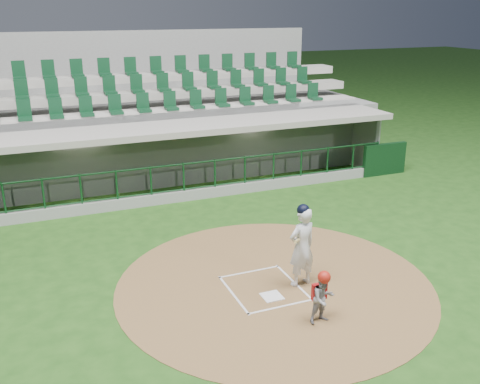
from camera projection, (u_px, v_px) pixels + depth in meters
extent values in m
plane|color=#1B4112|center=(259.00, 283.00, 12.28)|extent=(120.00, 120.00, 0.00)
cylinder|color=brown|center=(274.00, 284.00, 12.21)|extent=(7.20, 7.20, 0.01)
cube|color=white|center=(272.00, 296.00, 11.66)|extent=(0.43, 0.43, 0.02)
cube|color=silver|center=(233.00, 295.00, 11.75)|extent=(0.05, 1.80, 0.01)
cube|color=silver|center=(294.00, 282.00, 12.28)|extent=(0.05, 1.80, 0.01)
cube|color=silver|center=(249.00, 272.00, 12.76)|extent=(1.55, 0.05, 0.01)
cube|color=silver|center=(281.00, 307.00, 11.27)|extent=(1.55, 0.05, 0.01)
cube|color=slate|center=(173.00, 201.00, 19.02)|extent=(15.00, 3.00, 0.10)
cube|color=slate|center=(160.00, 153.00, 19.96)|extent=(15.00, 0.20, 2.70)
cube|color=#A5A092|center=(160.00, 147.00, 19.78)|extent=(13.50, 0.04, 0.90)
cube|color=gray|center=(354.00, 144.00, 21.24)|extent=(0.20, 3.00, 2.70)
cube|color=gray|center=(171.00, 124.00, 17.87)|extent=(15.40, 3.50, 0.20)
cube|color=gray|center=(184.00, 196.00, 17.44)|extent=(15.00, 0.15, 0.40)
cube|color=black|center=(183.00, 150.00, 16.92)|extent=(15.00, 0.01, 0.95)
cube|color=brown|center=(165.00, 186.00, 19.85)|extent=(12.75, 0.40, 0.45)
cube|color=white|center=(78.00, 134.00, 17.06)|extent=(1.30, 0.35, 0.04)
cube|color=white|center=(250.00, 120.00, 19.20)|extent=(1.30, 0.35, 0.04)
cube|color=black|center=(384.00, 159.00, 20.03)|extent=(1.80, 0.18, 1.20)
imported|color=maroon|center=(2.00, 186.00, 17.67)|extent=(1.34, 1.01, 1.83)
imported|color=#A01711|center=(108.00, 181.00, 18.60)|extent=(0.98, 0.64, 1.55)
imported|color=#AA121C|center=(209.00, 169.00, 19.84)|extent=(0.89, 0.67, 1.64)
imported|color=#B31713|center=(293.00, 157.00, 21.38)|extent=(1.59, 0.97, 1.63)
cube|color=slate|center=(149.00, 136.00, 21.31)|extent=(17.00, 6.50, 2.50)
cube|color=#ACA49B|center=(157.00, 114.00, 19.62)|extent=(16.60, 0.95, 0.30)
cube|color=gray|center=(150.00, 95.00, 20.27)|extent=(16.60, 0.95, 0.30)
cube|color=#A09A90|center=(143.00, 77.00, 20.92)|extent=(16.60, 0.95, 0.30)
cube|color=slate|center=(130.00, 90.00, 23.79)|extent=(17.00, 0.25, 5.05)
imported|color=silver|center=(302.00, 247.00, 11.89)|extent=(0.75, 0.57, 1.87)
sphere|color=black|center=(303.00, 210.00, 11.61)|extent=(0.28, 0.28, 0.28)
cylinder|color=tan|center=(298.00, 240.00, 11.49)|extent=(0.58, 0.79, 0.39)
imported|color=gray|center=(323.00, 299.00, 10.58)|extent=(0.54, 0.44, 1.05)
sphere|color=#A81D12|center=(324.00, 277.00, 10.42)|extent=(0.26, 0.26, 0.26)
cube|color=#9C1011|center=(319.00, 291.00, 10.68)|extent=(0.32, 0.10, 0.35)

